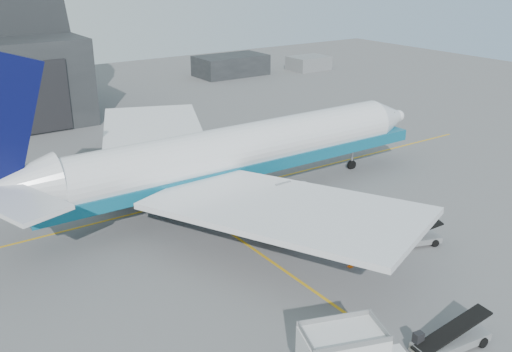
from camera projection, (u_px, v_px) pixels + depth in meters
ground at (318, 294)px, 39.93m from camera, size 200.00×200.00×0.00m
taxi_lines at (224, 228)px, 49.69m from camera, size 80.00×42.12×0.02m
distant_bldg_a at (231, 75)px, 115.51m from camera, size 14.00×8.00×4.00m
distant_bldg_b at (308, 70)px, 121.43m from camera, size 8.00×6.00×2.80m
airliner at (225, 155)px, 53.48m from camera, size 48.52×47.05×17.03m
pushback_tug at (293, 230)px, 47.90m from camera, size 4.28×3.00×1.82m
belt_loader_a at (450, 340)px, 34.11m from camera, size 5.46×2.36×2.05m
belt_loader_b at (412, 239)px, 46.62m from camera, size 5.00×3.02×1.88m
traffic_cone at (350, 264)px, 43.40m from camera, size 0.37×0.37×0.53m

